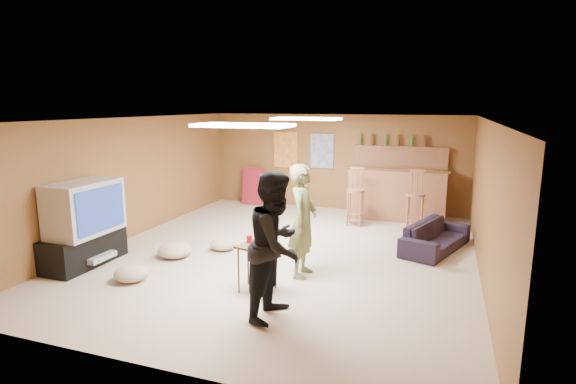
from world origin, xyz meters
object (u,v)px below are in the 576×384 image
(bar_counter, at_px, (397,194))
(sofa, at_px, (436,236))
(tv_body, at_px, (84,208))
(tray_table, at_px, (257,268))
(person_olive, at_px, (303,221))
(person_black, at_px, (276,245))

(bar_counter, relative_size, sofa, 1.23)
(sofa, bearing_deg, tv_body, 136.83)
(tv_body, relative_size, tray_table, 1.77)
(person_olive, height_order, sofa, person_olive)
(person_olive, height_order, tray_table, person_olive)
(person_olive, relative_size, person_black, 0.95)
(person_olive, bearing_deg, sofa, -45.75)
(bar_counter, distance_m, sofa, 2.14)
(bar_counter, height_order, sofa, bar_counter)
(sofa, bearing_deg, person_black, 171.75)
(tv_body, height_order, sofa, tv_body)
(tv_body, bearing_deg, sofa, 26.62)
(person_olive, distance_m, sofa, 2.61)
(bar_counter, bearing_deg, sofa, -66.06)
(bar_counter, height_order, person_black, person_black)
(tray_table, bearing_deg, person_olive, 60.94)
(bar_counter, bearing_deg, person_olive, -103.76)
(person_olive, relative_size, tray_table, 2.60)
(person_olive, distance_m, tray_table, 0.96)
(tv_body, distance_m, tray_table, 2.89)
(tv_body, height_order, person_olive, person_olive)
(bar_counter, xyz_separation_m, person_black, (-0.83, -5.06, 0.31))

